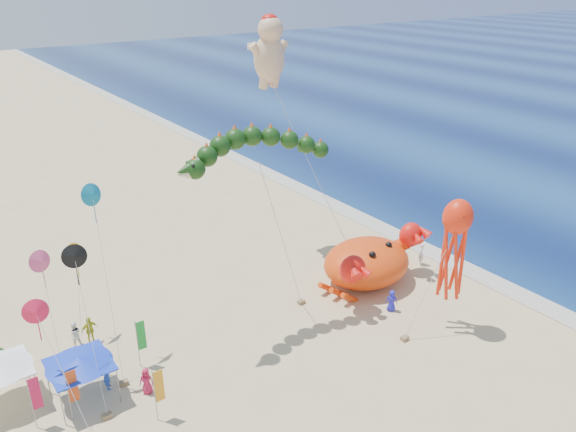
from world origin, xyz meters
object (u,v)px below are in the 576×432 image
at_px(crab_inflatable, 368,261).
at_px(cherub_kite, 270,50).
at_px(dragon_kite, 256,154).
at_px(octopus_kite, 455,241).
at_px(canopy_blue, 79,361).

distance_m(crab_inflatable, cherub_kite, 17.54).
bearing_deg(cherub_kite, dragon_kite, -128.29).
bearing_deg(octopus_kite, cherub_kite, 97.25).
xyz_separation_m(crab_inflatable, dragon_kite, (-9.10, 0.76, 9.77)).
xyz_separation_m(cherub_kite, canopy_blue, (-19.37, -10.18, -13.59)).
xyz_separation_m(dragon_kite, canopy_blue, (-12.01, -0.85, -9.11)).
relative_size(cherub_kite, canopy_blue, 5.33).
height_order(dragon_kite, cherub_kite, cherub_kite).
bearing_deg(cherub_kite, canopy_blue, -152.29).
relative_size(crab_inflatable, dragon_kite, 0.73).
bearing_deg(crab_inflatable, canopy_blue, -179.75).
xyz_separation_m(dragon_kite, cherub_kite, (7.36, 9.32, 4.48)).
bearing_deg(octopus_kite, canopy_blue, 162.28).
relative_size(crab_inflatable, octopus_kite, 1.04).
height_order(dragon_kite, octopus_kite, dragon_kite).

